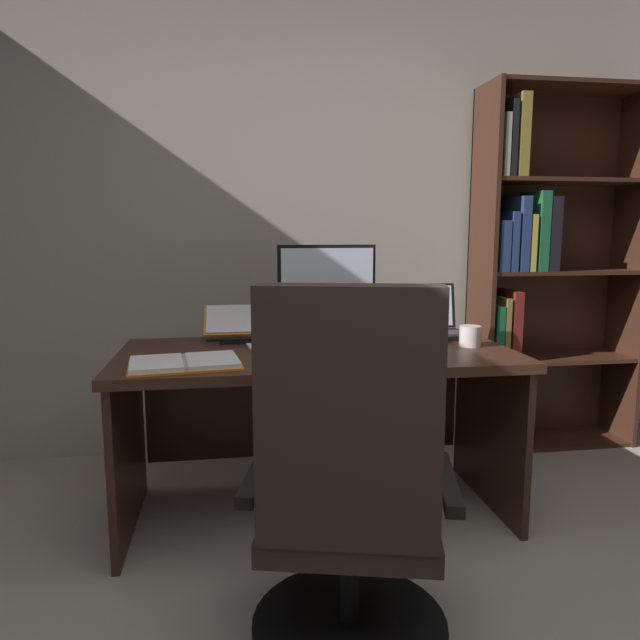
% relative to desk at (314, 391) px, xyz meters
% --- Properties ---
extents(wall_back, '(5.36, 0.12, 2.73)m').
position_rel_desk_xyz_m(wall_back, '(0.20, 0.83, 0.83)').
color(wall_back, '#A89E8E').
rests_on(wall_back, ground).
extents(desk, '(1.65, 0.78, 0.74)m').
position_rel_desk_xyz_m(desk, '(0.00, 0.00, 0.00)').
color(desk, '#381E14').
rests_on(desk, ground).
extents(bookshelf, '(0.92, 0.34, 2.01)m').
position_rel_desk_xyz_m(bookshelf, '(1.36, 0.59, 0.45)').
color(bookshelf, '#381E14').
rests_on(bookshelf, ground).
extents(office_chair, '(0.69, 0.60, 1.10)m').
position_rel_desk_xyz_m(office_chair, '(-0.04, -0.96, -0.07)').
color(office_chair, black).
rests_on(office_chair, ground).
extents(monitor, '(0.46, 0.16, 0.44)m').
position_rel_desk_xyz_m(monitor, '(0.09, 0.19, 0.42)').
color(monitor, black).
rests_on(monitor, desk).
extents(laptop, '(0.30, 0.29, 0.24)m').
position_rel_desk_xyz_m(laptop, '(0.60, 0.19, 0.25)').
color(laptop, black).
rests_on(laptop, desk).
extents(keyboard, '(0.42, 0.15, 0.02)m').
position_rel_desk_xyz_m(keyboard, '(0.09, -0.24, 0.21)').
color(keyboard, black).
rests_on(keyboard, desk).
extents(computer_mouse, '(0.06, 0.10, 0.04)m').
position_rel_desk_xyz_m(computer_mouse, '(0.39, -0.24, 0.22)').
color(computer_mouse, black).
rests_on(computer_mouse, desk).
extents(reading_stand_with_book, '(0.28, 0.28, 0.14)m').
position_rel_desk_xyz_m(reading_stand_with_book, '(-0.34, 0.25, 0.27)').
color(reading_stand_with_book, black).
rests_on(reading_stand_with_book, desk).
extents(open_binder, '(0.44, 0.32, 0.02)m').
position_rel_desk_xyz_m(open_binder, '(-0.53, -0.29, 0.21)').
color(open_binder, orange).
rests_on(open_binder, desk).
extents(notepad, '(0.18, 0.23, 0.01)m').
position_rel_desk_xyz_m(notepad, '(-0.21, -0.02, 0.20)').
color(notepad, white).
rests_on(notepad, desk).
extents(pen, '(0.14, 0.02, 0.01)m').
position_rel_desk_xyz_m(pen, '(-0.19, -0.02, 0.21)').
color(pen, maroon).
rests_on(pen, notepad).
extents(coffee_mug, '(0.09, 0.09, 0.09)m').
position_rel_desk_xyz_m(coffee_mug, '(0.67, -0.10, 0.24)').
color(coffee_mug, silver).
rests_on(coffee_mug, desk).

